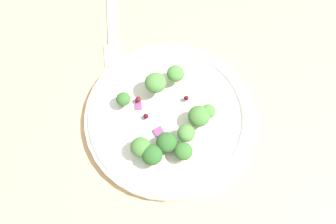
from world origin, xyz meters
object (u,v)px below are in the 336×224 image
at_px(plate, 168,117).
at_px(broccoli_floret_1, 209,111).
at_px(fork, 111,20).
at_px(broccoli_floret_2, 199,116).
at_px(broccoli_floret_0, 167,142).

xyz_separation_m(plate, broccoli_floret_1, (0.02, 0.05, 0.02)).
bearing_deg(fork, broccoli_floret_2, 14.61).
bearing_deg(plate, broccoli_floret_2, 56.19).
bearing_deg(broccoli_floret_2, fork, -165.39).
relative_size(plate, broccoli_floret_1, 11.51).
relative_size(plate, broccoli_floret_0, 8.29).
height_order(plate, broccoli_floret_1, broccoli_floret_1).
relative_size(broccoli_floret_1, fork, 0.11).
xyz_separation_m(plate, broccoli_floret_2, (0.02, 0.04, 0.02)).
height_order(broccoli_floret_0, broccoli_floret_2, broccoli_floret_2).
relative_size(broccoli_floret_2, fork, 0.17).
height_order(broccoli_floret_0, broccoli_floret_1, broccoli_floret_0).
height_order(broccoli_floret_1, fork, broccoli_floret_1).
distance_m(broccoli_floret_0, broccoli_floret_1, 0.07).
distance_m(broccoli_floret_1, fork, 0.22).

